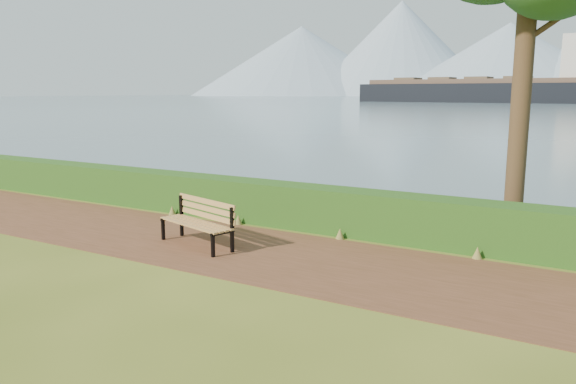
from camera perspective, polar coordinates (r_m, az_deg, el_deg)
The scene contains 5 objects.
ground at distance 11.39m, azimuth -6.52°, elevation -6.02°, with size 140.00×140.00×0.00m, color #4A5A19.
path at distance 11.62m, azimuth -5.64°, elevation -5.65°, with size 40.00×3.40×0.01m, color #4E2F1A.
hedge at distance 13.38m, azimuth 0.11°, elevation -1.31°, with size 32.00×0.85×1.00m, color #184012.
bench at distance 11.78m, azimuth -8.95°, elevation -2.75°, with size 2.00×1.06×0.97m.
cargo_ship at distance 174.10m, azimuth 20.46°, elevation 9.63°, with size 76.92×17.22×23.16m.
Camera 1 is at (6.60, -8.73, 3.16)m, focal length 35.00 mm.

